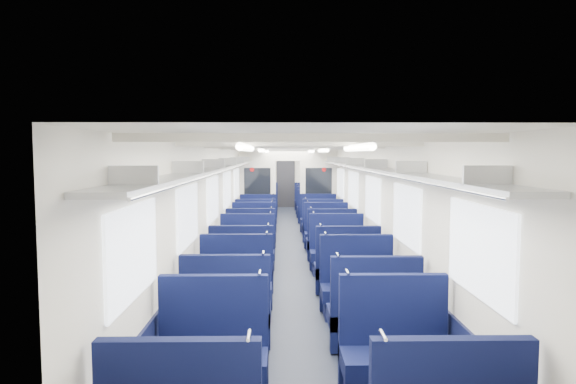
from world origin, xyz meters
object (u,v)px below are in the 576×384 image
Objects in this scene: seat_7 at (357,290)px; seat_20 at (261,213)px; seat_4 at (227,317)px; seat_22 at (263,208)px; seat_11 at (337,254)px; seat_6 at (236,290)px; seat_14 at (254,235)px; seat_13 at (331,244)px; seat_8 at (242,271)px; seat_16 at (256,228)px; seat_21 at (313,212)px; seat_27 at (308,202)px; seat_9 at (347,271)px; seat_15 at (326,235)px; seat_24 at (264,205)px; seat_25 at (309,205)px; seat_2 at (212,360)px; bulkhead at (288,188)px; seat_17 at (322,228)px; seat_12 at (251,243)px; seat_19 at (318,221)px; seat_3 at (395,358)px; seat_18 at (258,222)px; seat_23 at (311,209)px; seat_5 at (373,319)px; seat_26 at (265,202)px; seat_10 at (247,255)px.

seat_7 and seat_20 have the same top height.
seat_22 is (0.00, 11.24, 0.00)m from seat_4.
seat_6 is at bearing -125.34° from seat_11.
seat_4 is at bearing -90.00° from seat_14.
seat_11 is at bearing -53.11° from seat_14.
seat_13 is at bearing -76.11° from seat_22.
seat_4 is 1.00× the size of seat_22.
seat_4 is at bearing -110.12° from seat_13.
seat_8 and seat_16 have the same top height.
seat_20 and seat_21 have the same top height.
seat_14 is 1.00× the size of seat_27.
seat_20 is at bearing 102.06° from seat_9.
seat_15 and seat_24 have the same top height.
seat_25 is (1.66, 12.33, 0.00)m from seat_4.
seat_16 is at bearing 90.00° from seat_6.
bulkhead is at bearing 85.15° from seat_2.
seat_7 and seat_17 have the same top height.
seat_12 is 3.76m from seat_19.
seat_3 is 3.32m from seat_9.
seat_3 and seat_8 have the same top height.
seat_15 is at bearing 76.24° from seat_2.
seat_4 and seat_16 have the same top height.
seat_27 is at bearing 90.00° from seat_15.
seat_4 and seat_18 have the same top height.
seat_8 and seat_18 have the same top height.
seat_22 is at bearing 173.52° from seat_23.
seat_25 is (0.00, 12.44, 0.00)m from seat_5.
seat_26 is (0.00, 7.79, 0.00)m from seat_14.
seat_6 is 1.00× the size of seat_21.
seat_7 is (0.00, 2.23, 0.00)m from seat_3.
seat_16 is at bearing 90.00° from seat_10.
seat_15 and seat_25 have the same top height.
seat_12 is 7.72m from seat_24.
bulkhead is 1.80m from seat_20.
seat_13 is at bearing 90.00° from seat_11.
seat_15 is 1.00× the size of seat_25.
bulkhead is at bearing 83.65° from seat_6.
seat_3 and seat_21 have the same top height.
seat_4 and seat_12 have the same top height.
seat_21 is (1.66, 8.88, 0.00)m from seat_6.
seat_5 is 11.47m from seat_22.
seat_11 is at bearing -90.00° from seat_15.
seat_13 and seat_27 have the same top height.
seat_5 and seat_15 have the same top height.
seat_20 is at bearing -145.46° from seat_23.
seat_27 is (0.00, 3.36, 0.00)m from seat_21.
seat_14 is at bearing -90.00° from seat_20.
seat_10 and seat_18 have the same top height.
seat_19 and seat_23 have the same top height.
seat_20 is at bearing -90.00° from seat_26.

